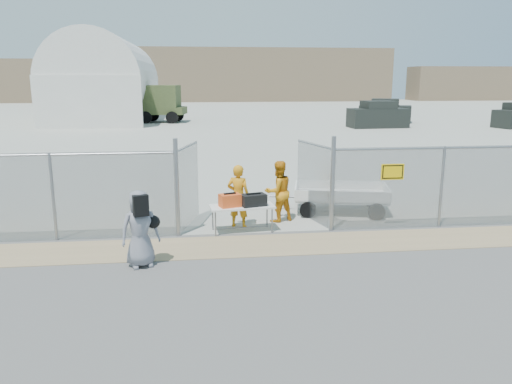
{
  "coord_description": "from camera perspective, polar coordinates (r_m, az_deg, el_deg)",
  "views": [
    {
      "loc": [
        -1.45,
        -10.35,
        3.94
      ],
      "look_at": [
        0.0,
        2.0,
        1.1
      ],
      "focal_mm": 35.0,
      "sensor_mm": 36.0,
      "label": 1
    }
  ],
  "objects": [
    {
      "name": "chain_link_fence",
      "position": [
        12.75,
        0.0,
        0.0
      ],
      "size": [
        40.0,
        0.2,
        2.2
      ],
      "primitive_type": null,
      "color": "gray",
      "rests_on": "ground"
    },
    {
      "name": "security_worker_right",
      "position": [
        13.91,
        2.56,
        0.07
      ],
      "size": [
        1.02,
        0.92,
        1.72
      ],
      "primitive_type": "imported",
      "rotation": [
        0.0,
        0.0,
        3.54
      ],
      "color": "orange",
      "rests_on": "ground"
    },
    {
      "name": "tarmac_inside",
      "position": [
        52.51,
        -5.15,
        8.52
      ],
      "size": [
        160.0,
        80.0,
        0.01
      ],
      "primitive_type": "cube",
      "color": "#A5A699",
      "rests_on": "ground"
    },
    {
      "name": "parked_vehicle_mid",
      "position": [
        47.52,
        14.51,
        8.96
      ],
      "size": [
        5.02,
        3.66,
        2.07
      ],
      "primitive_type": null,
      "rotation": [
        0.0,
        0.0,
        -0.39
      ],
      "color": "black",
      "rests_on": "ground"
    },
    {
      "name": "distant_hills",
      "position": [
        88.58,
        -2.59,
        13.22
      ],
      "size": [
        140.0,
        6.0,
        9.0
      ],
      "primitive_type": null,
      "color": "#7F684F",
      "rests_on": "ground"
    },
    {
      "name": "security_worker_left",
      "position": [
        13.36,
        -2.03,
        -0.48
      ],
      "size": [
        0.74,
        0.63,
        1.71
      ],
      "primitive_type": "imported",
      "rotation": [
        0.0,
        0.0,
        2.73
      ],
      "color": "orange",
      "rests_on": "ground"
    },
    {
      "name": "quonset_hangar",
      "position": [
        51.07,
        -16.73,
        12.41
      ],
      "size": [
        9.0,
        18.0,
        8.0
      ],
      "primitive_type": null,
      "color": "silver",
      "rests_on": "ground"
    },
    {
      "name": "black_duffel",
      "position": [
        12.92,
        -0.29,
        -0.92
      ],
      "size": [
        0.71,
        0.53,
        0.31
      ],
      "primitive_type": "cube",
      "rotation": [
        0.0,
        0.0,
        0.27
      ],
      "color": "black",
      "rests_on": "folding_table"
    },
    {
      "name": "dirt_strip",
      "position": [
        12.1,
        0.56,
        -6.11
      ],
      "size": [
        44.0,
        1.6,
        0.01
      ],
      "primitive_type": "cube",
      "color": "tan",
      "rests_on": "ground"
    },
    {
      "name": "visitor",
      "position": [
        10.86,
        -13.13,
        -4.12
      ],
      "size": [
        0.94,
        0.77,
        1.66
      ],
      "primitive_type": "imported",
      "rotation": [
        0.0,
        0.0,
        0.33
      ],
      "color": "slate",
      "rests_on": "ground"
    },
    {
      "name": "military_truck",
      "position": [
        47.13,
        -12.4,
        9.81
      ],
      "size": [
        7.3,
        3.64,
        3.33
      ],
      "primitive_type": null,
      "rotation": [
        0.0,
        0.0,
        -0.16
      ],
      "color": "#48552B",
      "rests_on": "ground"
    },
    {
      "name": "orange_bag",
      "position": [
        12.85,
        -3.0,
        -0.97
      ],
      "size": [
        0.61,
        0.49,
        0.33
      ],
      "primitive_type": "cube",
      "rotation": [
        0.0,
        0.0,
        0.3
      ],
      "color": "#F0561F",
      "rests_on": "folding_table"
    },
    {
      "name": "folding_table",
      "position": [
        13.07,
        -1.6,
        -3.06
      ],
      "size": [
        1.72,
        0.85,
        0.71
      ],
      "primitive_type": null,
      "rotation": [
        0.0,
        0.0,
        0.1
      ],
      "color": "white",
      "rests_on": "ground"
    },
    {
      "name": "parked_vehicle_near",
      "position": [
        42.17,
        13.75,
        8.58
      ],
      "size": [
        4.76,
        2.38,
        2.1
      ],
      "primitive_type": null,
      "rotation": [
        0.0,
        0.0,
        0.06
      ],
      "color": "black",
      "rests_on": "ground"
    },
    {
      "name": "ground",
      "position": [
        11.17,
        1.21,
        -7.8
      ],
      "size": [
        160.0,
        160.0,
        0.0
      ],
      "primitive_type": "plane",
      "color": "#595959"
    },
    {
      "name": "utility_trailer",
      "position": [
        15.18,
        9.66,
        -0.68
      ],
      "size": [
        3.88,
        2.58,
        0.86
      ],
      "primitive_type": null,
      "rotation": [
        0.0,
        0.0,
        -0.22
      ],
      "color": "white",
      "rests_on": "ground"
    }
  ]
}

